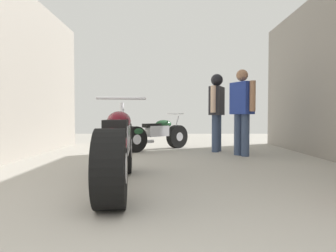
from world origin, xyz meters
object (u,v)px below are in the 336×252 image
object	(u,v)px
motorcycle_maroon_cruiser	(118,149)
motorcycle_black_naked	(157,134)
mechanic_in_blue	(243,107)
mechanic_with_helmet	(218,105)

from	to	relation	value
motorcycle_maroon_cruiser	motorcycle_black_naked	size ratio (longest dim) A/B	1.51
motorcycle_maroon_cruiser	mechanic_in_blue	size ratio (longest dim) A/B	1.32
mechanic_with_helmet	motorcycle_maroon_cruiser	bearing A→B (deg)	-116.67
motorcycle_maroon_cruiser	mechanic_in_blue	distance (m)	3.32
motorcycle_maroon_cruiser	mechanic_with_helmet	size ratio (longest dim) A/B	1.31
motorcycle_black_naked	mechanic_with_helmet	distance (m)	1.54
motorcycle_maroon_cruiser	mechanic_with_helmet	bearing A→B (deg)	63.33
motorcycle_maroon_cruiser	motorcycle_black_naked	distance (m)	3.56
motorcycle_black_naked	mechanic_with_helmet	bearing A→B (deg)	-11.97
mechanic_in_blue	mechanic_with_helmet	xyz separation A→B (m)	(-0.38, 0.68, 0.06)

